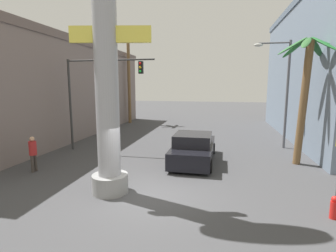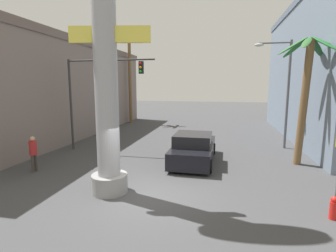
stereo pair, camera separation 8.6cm
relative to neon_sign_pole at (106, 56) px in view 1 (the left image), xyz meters
name	(u,v)px [view 1 (the left image)]	position (x,y,z in m)	size (l,w,h in m)	color
ground_plane	(185,140)	(1.45, 9.94, -5.01)	(93.93, 93.93, 0.00)	#424244
building_left	(45,89)	(-10.03, 10.24, -1.29)	(7.97, 22.75, 7.43)	slate
neon_sign_pole	(106,56)	(0.00, 0.00, 0.00)	(3.15, 1.34, 11.16)	#9E9EA3
street_lamp	(282,84)	(7.72, 8.92, -0.92)	(2.23, 0.28, 6.75)	#59595E
traffic_light_mast	(96,86)	(-3.41, 5.88, -1.03)	(5.48, 0.32, 5.57)	#333333
car_lead	(193,149)	(2.65, 4.67, -4.31)	(2.16, 4.93, 1.56)	black
palm_tree_far_left	(129,70)	(-5.61, 17.87, 0.62)	(2.31, 2.40, 9.51)	brown
palm_tree_near_right	(305,85)	(8.04, 5.28, -0.97)	(3.10, 2.81, 6.36)	brown
pedestrian_curb_left	(33,151)	(-4.49, 1.53, -4.04)	(0.35, 0.35, 1.68)	#3F3833
fire_hydrant	(334,208)	(7.46, -0.51, -4.66)	(0.22, 0.22, 0.72)	red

